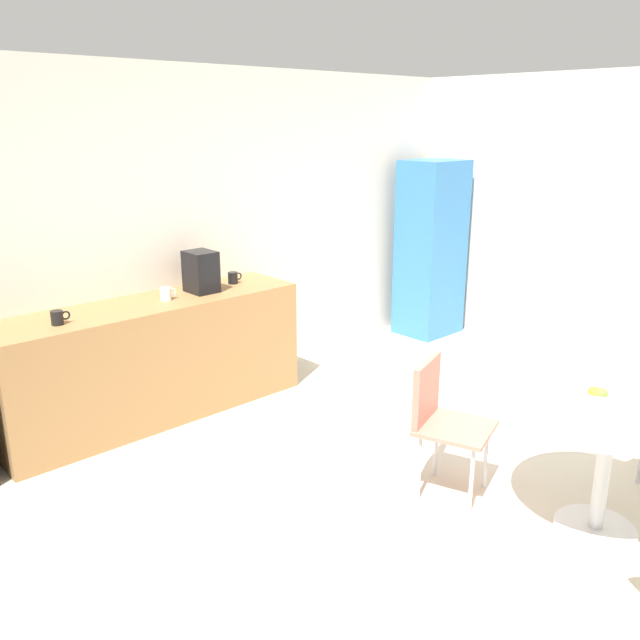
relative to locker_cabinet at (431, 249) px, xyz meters
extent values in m
plane|color=beige|center=(-2.55, -2.55, -0.90)|extent=(6.00, 6.00, 0.00)
cube|color=silver|center=(-2.55, 0.45, 0.40)|extent=(6.00, 0.10, 2.60)
cube|color=#9E7042|center=(-3.18, 0.10, -0.45)|extent=(2.34, 0.60, 0.90)
cube|color=#3372B2|center=(0.00, 0.00, 0.00)|extent=(0.60, 0.50, 1.80)
cylinder|color=silver|center=(-2.15, -2.90, -0.88)|extent=(0.44, 0.44, 0.03)
cylinder|color=silver|center=(-2.15, -2.90, -0.51)|extent=(0.08, 0.08, 0.72)
cylinder|color=white|center=(-2.15, -2.90, -0.16)|extent=(1.01, 1.01, 0.03)
cylinder|color=silver|center=(-2.22, -2.21, -0.69)|extent=(0.02, 0.02, 0.42)
cylinder|color=silver|center=(-2.51, -2.32, -0.69)|extent=(0.02, 0.02, 0.42)
cylinder|color=silver|center=(-2.32, -1.92, -0.69)|extent=(0.02, 0.02, 0.42)
cylinder|color=silver|center=(-2.62, -2.02, -0.69)|extent=(0.02, 0.02, 0.42)
cube|color=#DB7260|center=(-2.42, -2.12, -0.46)|extent=(0.53, 0.53, 0.03)
cube|color=#DB7260|center=(-2.48, -1.94, -0.26)|extent=(0.37, 0.16, 0.38)
cylinder|color=silver|center=(-2.21, -2.86, -0.11)|extent=(0.24, 0.24, 0.07)
sphere|color=yellow|center=(-2.21, -2.82, -0.07)|extent=(0.07, 0.07, 0.07)
sphere|color=#66B233|center=(-2.20, -2.85, -0.07)|extent=(0.07, 0.07, 0.07)
cylinder|color=black|center=(-3.89, 0.01, 0.05)|extent=(0.08, 0.08, 0.09)
torus|color=black|center=(-3.83, 0.01, 0.05)|extent=(0.06, 0.01, 0.06)
cylinder|color=white|center=(-3.05, 0.07, 0.05)|extent=(0.08, 0.08, 0.09)
torus|color=white|center=(-3.00, 0.07, 0.05)|extent=(0.06, 0.01, 0.06)
cylinder|color=black|center=(-2.39, 0.15, 0.05)|extent=(0.08, 0.08, 0.09)
torus|color=black|center=(-2.33, 0.15, 0.05)|extent=(0.06, 0.01, 0.06)
cube|color=black|center=(-2.72, 0.10, 0.16)|extent=(0.20, 0.24, 0.32)
camera|label=1|loc=(-5.41, -4.19, 1.30)|focal=37.03mm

